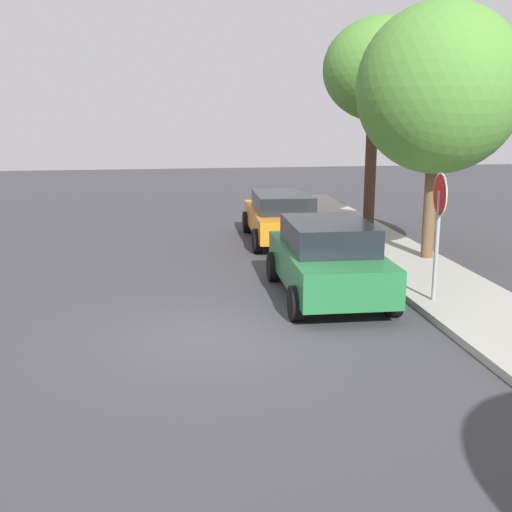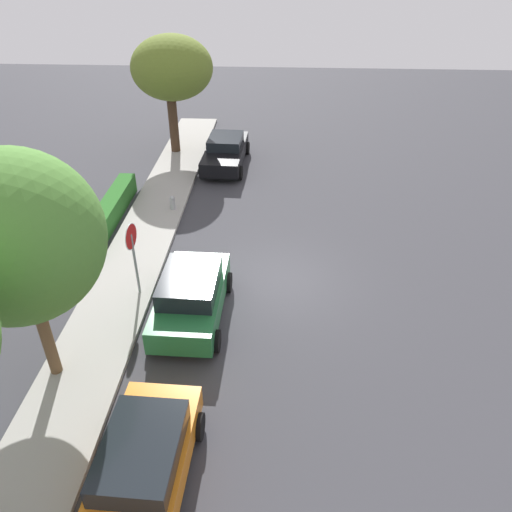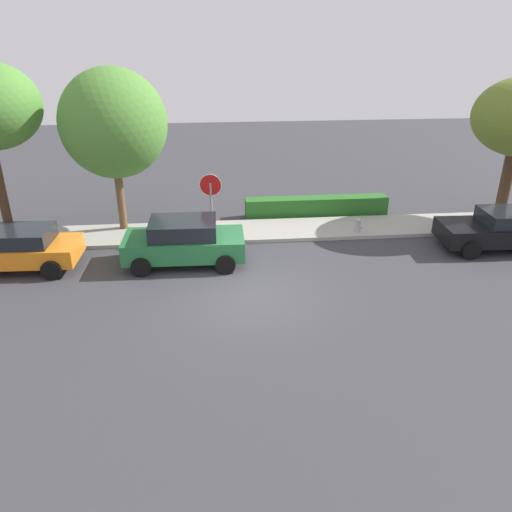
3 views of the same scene
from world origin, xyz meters
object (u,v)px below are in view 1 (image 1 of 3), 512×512
object	(u,v)px
street_tree_near_corner	(383,71)
parked_car_orange	(282,216)
stop_sign	(439,215)
street_tree_mid_block	(439,89)
parked_car_green	(328,258)

from	to	relation	value
street_tree_near_corner	parked_car_orange	bearing A→B (deg)	-70.88
stop_sign	parked_car_orange	bearing A→B (deg)	-164.90
parked_car_orange	street_tree_near_corner	bearing A→B (deg)	109.12
street_tree_near_corner	street_tree_mid_block	xyz separation A→B (m)	(4.16, -0.06, -0.63)
street_tree_near_corner	street_tree_mid_block	world-z (taller)	street_tree_near_corner
parked_car_green	stop_sign	bearing A→B (deg)	62.60
street_tree_mid_block	street_tree_near_corner	bearing A→B (deg)	179.12
stop_sign	street_tree_mid_block	size ratio (longest dim) A/B	0.42
parked_car_green	street_tree_mid_block	distance (m)	5.21
parked_car_orange	street_tree_mid_block	bearing A→B (deg)	45.13
parked_car_green	parked_car_orange	xyz separation A→B (m)	(-5.50, 0.09, -0.07)
parked_car_orange	street_tree_mid_block	world-z (taller)	street_tree_mid_block
parked_car_orange	street_tree_mid_block	xyz separation A→B (m)	(3.07, 3.09, 3.40)
parked_car_green	street_tree_mid_block	xyz separation A→B (m)	(-2.43, 3.18, 3.34)
street_tree_near_corner	street_tree_mid_block	distance (m)	4.21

